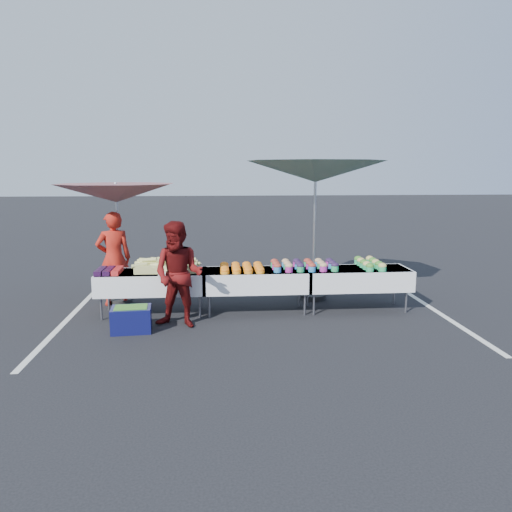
{
  "coord_description": "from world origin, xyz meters",
  "views": [
    {
      "loc": [
        -0.7,
        -8.53,
        2.49
      ],
      "look_at": [
        0.0,
        0.0,
        1.0
      ],
      "focal_mm": 35.0,
      "sensor_mm": 36.0,
      "label": 1
    }
  ],
  "objects": [
    {
      "name": "table_right",
      "position": [
        1.8,
        0.0,
        0.58
      ],
      "size": [
        1.86,
        0.81,
        0.75
      ],
      "color": "white",
      "rests_on": "ground"
    },
    {
      "name": "bean_baskets",
      "position": [
        2.06,
        0.08,
        0.82
      ],
      "size": [
        0.36,
        0.86,
        0.15
      ],
      "color": "#29A660",
      "rests_on": "table_right"
    },
    {
      "name": "plastic_bags",
      "position": [
        -1.5,
        -0.3,
        0.78
      ],
      "size": [
        0.3,
        0.25,
        0.05
      ],
      "primitive_type": "cube",
      "color": "white",
      "rests_on": "table_left"
    },
    {
      "name": "umbrella_left",
      "position": [
        -2.5,
        0.8,
        2.05
      ],
      "size": [
        2.88,
        2.88,
        2.26
      ],
      "rotation": [
        0.0,
        0.0,
        0.39
      ],
      "color": "black",
      "rests_on": "ground"
    },
    {
      "name": "berry_punnets",
      "position": [
        -2.51,
        -0.06,
        0.79
      ],
      "size": [
        0.4,
        0.54,
        0.08
      ],
      "color": "black",
      "rests_on": "table_left"
    },
    {
      "name": "corn_pile",
      "position": [
        -1.55,
        0.05,
        0.84
      ],
      "size": [
        1.16,
        0.57,
        0.26
      ],
      "color": "#B7BB60",
      "rests_on": "table_left"
    },
    {
      "name": "table_left",
      "position": [
        -1.8,
        0.0,
        0.58
      ],
      "size": [
        1.86,
        0.81,
        0.75
      ],
      "color": "white",
      "rests_on": "ground"
    },
    {
      "name": "carrot_bowls",
      "position": [
        -0.25,
        -0.01,
        0.8
      ],
      "size": [
        0.75,
        0.69,
        0.11
      ],
      "color": "orange",
      "rests_on": "table_center"
    },
    {
      "name": "vendor",
      "position": [
        -2.57,
        0.68,
        0.87
      ],
      "size": [
        0.73,
        0.59,
        1.74
      ],
      "primitive_type": "imported",
      "rotation": [
        0.0,
        0.0,
        3.46
      ],
      "color": "#B52014",
      "rests_on": "ground"
    },
    {
      "name": "stripe_right",
      "position": [
        3.2,
        0.0,
        0.0
      ],
      "size": [
        0.1,
        5.0,
        0.0
      ],
      "primitive_type": "cube",
      "color": "silver",
      "rests_on": "ground"
    },
    {
      "name": "potato_cups",
      "position": [
        0.85,
        0.0,
        0.83
      ],
      "size": [
        1.14,
        0.58,
        0.16
      ],
      "color": "#2B82CD",
      "rests_on": "table_right"
    },
    {
      "name": "storage_bin",
      "position": [
        -2.02,
        -0.94,
        0.2
      ],
      "size": [
        0.64,
        0.49,
        0.4
      ],
      "rotation": [
        0.0,
        0.0,
        0.08
      ],
      "color": "#0D1045",
      "rests_on": "ground"
    },
    {
      "name": "ground",
      "position": [
        0.0,
        0.0,
        0.0
      ],
      "size": [
        80.0,
        80.0,
        0.0
      ],
      "primitive_type": "plane",
      "color": "black"
    },
    {
      "name": "stripe_left",
      "position": [
        -3.2,
        0.0,
        0.0
      ],
      "size": [
        0.1,
        5.0,
        0.0
      ],
      "primitive_type": "cube",
      "color": "silver",
      "rests_on": "ground"
    },
    {
      "name": "customer",
      "position": [
        -1.29,
        -0.75,
        0.85
      ],
      "size": [
        0.98,
        0.86,
        1.69
      ],
      "primitive_type": "imported",
      "rotation": [
        0.0,
        0.0,
        -0.3
      ],
      "color": "#570D0D",
      "rests_on": "ground"
    },
    {
      "name": "umbrella_right",
      "position": [
        1.18,
        0.8,
        2.43
      ],
      "size": [
        3.19,
        3.19,
        2.68
      ],
      "rotation": [
        0.0,
        0.0,
        -0.25
      ],
      "color": "black",
      "rests_on": "ground"
    },
    {
      "name": "table_center",
      "position": [
        0.0,
        0.0,
        0.58
      ],
      "size": [
        1.86,
        0.81,
        0.75
      ],
      "color": "white",
      "rests_on": "ground"
    }
  ]
}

